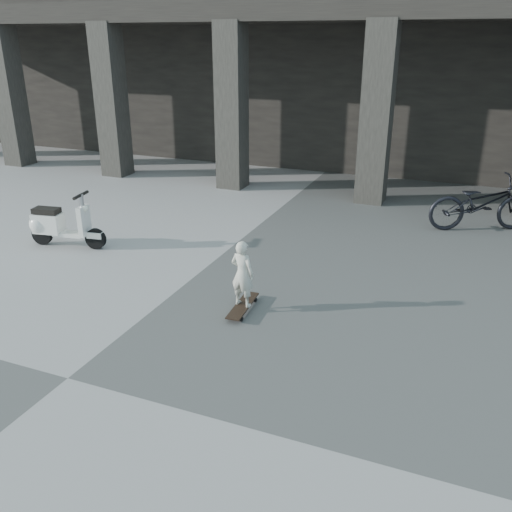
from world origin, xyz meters
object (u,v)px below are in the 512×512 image
at_px(bicycle, 482,203).
at_px(child, 242,274).
at_px(longboard, 243,306).
at_px(scooter, 54,225).

bearing_deg(bicycle, child, 124.22).
bearing_deg(longboard, child, -18.19).
relative_size(child, bicycle, 0.46).
distance_m(child, bicycle, 5.85).
bearing_deg(child, bicycle, -111.71).
distance_m(longboard, child, 0.50).
relative_size(longboard, bicycle, 0.42).
distance_m(scooter, bicycle, 8.28).
relative_size(longboard, scooter, 0.61).
relative_size(child, scooter, 0.66).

